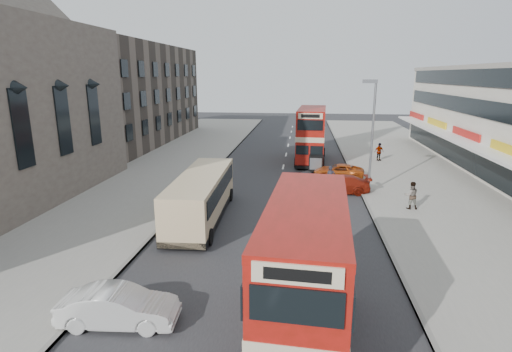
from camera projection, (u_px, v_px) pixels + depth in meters
The scene contains 17 objects.
ground at pixel (241, 351), 12.58m from camera, with size 160.00×160.00×0.00m, color #28282B.
road_surface at pixel (279, 184), 31.82m from camera, with size 12.00×90.00×0.01m, color #28282B.
pavement_right at pixel (437, 188), 30.44m from camera, with size 12.00×90.00×0.15m, color gray.
pavement_left at pixel (135, 178), 33.17m from camera, with size 12.00×90.00×0.15m, color gray.
kerb_left at pixel (205, 181), 32.50m from camera, with size 0.20×90.00×0.16m, color gray.
kerb_right at pixel (358, 185), 31.11m from camera, with size 0.20×90.00×0.16m, color gray.
brick_terrace at pixel (114, 95), 50.16m from camera, with size 14.00×28.00×12.00m, color #66594C.
street_lamp at pixel (372, 128), 27.98m from camera, with size 1.00×0.20×8.12m.
bus_main at pixel (305, 279), 12.10m from camera, with size 2.79×8.59×4.66m.
bus_second at pixel (312, 135), 39.08m from camera, with size 3.01×9.43×5.13m.
coach at pixel (201, 195), 23.69m from camera, with size 2.82×9.73×2.56m.
car_left_front at pixel (119, 307), 13.79m from camera, with size 1.42×4.06×1.34m, color silver.
car_right_a at pixel (339, 184), 29.23m from camera, with size 1.82×4.47×1.30m, color maroon.
car_right_b at pixel (339, 171), 33.57m from camera, with size 1.90×4.13×1.15m, color #B94912.
pedestrian_near at pixel (411, 195), 25.26m from camera, with size 0.66×0.45×1.80m, color gray.
pedestrian_far at pixel (379, 152), 39.50m from camera, with size 1.03×0.43×1.76m, color gray.
cyclist at pixel (330, 184), 28.94m from camera, with size 0.64×1.56×2.09m.
Camera 1 is at (1.74, -10.69, 8.46)m, focal length 28.04 mm.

